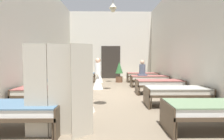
{
  "coord_description": "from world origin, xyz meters",
  "views": [
    {
      "loc": [
        -0.09,
        -7.18,
        1.42
      ],
      "look_at": [
        0.0,
        -0.56,
        1.02
      ],
      "focal_mm": 28.34,
      "sensor_mm": 36.0,
      "label": 1
    }
  ],
  "objects_px": {
    "bed_left_row_4": "(80,75)",
    "nurse_far_aisle": "(98,78)",
    "bed_left_row_0": "(13,110)",
    "bed_right_row_3": "(149,78)",
    "potted_plant": "(119,71)",
    "privacy_screen": "(59,91)",
    "bed_right_row_2": "(159,83)",
    "bed_left_row_3": "(73,78)",
    "bed_right_row_4": "(142,75)",
    "bed_right_row_1": "(177,92)",
    "patient_seated_primary": "(142,70)",
    "bed_left_row_1": "(48,92)",
    "nurse_mid_aisle": "(99,74)",
    "nurse_near_aisle": "(85,92)",
    "bed_right_row_0": "(214,109)",
    "bed_left_row_2": "(64,83)"
  },
  "relations": [
    {
      "from": "potted_plant",
      "to": "bed_left_row_2",
      "type": "bearing_deg",
      "value": -123.68
    },
    {
      "from": "bed_left_row_4",
      "to": "potted_plant",
      "type": "relative_size",
      "value": 1.5
    },
    {
      "from": "bed_left_row_3",
      "to": "privacy_screen",
      "type": "relative_size",
      "value": 1.12
    },
    {
      "from": "bed_left_row_3",
      "to": "privacy_screen",
      "type": "xyz_separation_m",
      "value": [
        0.95,
        -5.88,
        0.41
      ]
    },
    {
      "from": "bed_left_row_0",
      "to": "bed_right_row_3",
      "type": "bearing_deg",
      "value": 55.53
    },
    {
      "from": "nurse_mid_aisle",
      "to": "nurse_far_aisle",
      "type": "bearing_deg",
      "value": -1.7
    },
    {
      "from": "bed_left_row_3",
      "to": "bed_right_row_4",
      "type": "relative_size",
      "value": 1.0
    },
    {
      "from": "patient_seated_primary",
      "to": "bed_left_row_3",
      "type": "bearing_deg",
      "value": -179.41
    },
    {
      "from": "bed_left_row_3",
      "to": "nurse_near_aisle",
      "type": "distance_m",
      "value": 4.51
    },
    {
      "from": "bed_right_row_2",
      "to": "bed_left_row_3",
      "type": "xyz_separation_m",
      "value": [
        -3.91,
        1.9,
        0.0
      ]
    },
    {
      "from": "bed_left_row_1",
      "to": "bed_right_row_4",
      "type": "bearing_deg",
      "value": 55.53
    },
    {
      "from": "bed_right_row_4",
      "to": "privacy_screen",
      "type": "relative_size",
      "value": 1.12
    },
    {
      "from": "bed_right_row_4",
      "to": "bed_right_row_1",
      "type": "bearing_deg",
      "value": -90.0
    },
    {
      "from": "bed_left_row_1",
      "to": "bed_left_row_2",
      "type": "distance_m",
      "value": 1.9
    },
    {
      "from": "bed_left_row_1",
      "to": "bed_right_row_4",
      "type": "distance_m",
      "value": 6.91
    },
    {
      "from": "bed_right_row_4",
      "to": "nurse_near_aisle",
      "type": "height_order",
      "value": "nurse_near_aisle"
    },
    {
      "from": "bed_left_row_0",
      "to": "bed_left_row_2",
      "type": "relative_size",
      "value": 1.0
    },
    {
      "from": "bed_left_row_1",
      "to": "nurse_mid_aisle",
      "type": "height_order",
      "value": "nurse_mid_aisle"
    },
    {
      "from": "potted_plant",
      "to": "privacy_screen",
      "type": "relative_size",
      "value": 0.74
    },
    {
      "from": "bed_right_row_2",
      "to": "bed_left_row_4",
      "type": "relative_size",
      "value": 1.0
    },
    {
      "from": "bed_right_row_2",
      "to": "nurse_near_aisle",
      "type": "height_order",
      "value": "nurse_near_aisle"
    },
    {
      "from": "bed_left_row_4",
      "to": "nurse_near_aisle",
      "type": "xyz_separation_m",
      "value": [
        1.21,
        -6.24,
        0.09
      ]
    },
    {
      "from": "bed_left_row_0",
      "to": "potted_plant",
      "type": "xyz_separation_m",
      "value": [
        2.46,
        7.49,
        0.26
      ]
    },
    {
      "from": "bed_left_row_0",
      "to": "bed_left_row_3",
      "type": "xyz_separation_m",
      "value": [
        0.0,
        5.7,
        0.0
      ]
    },
    {
      "from": "bed_left_row_0",
      "to": "bed_right_row_3",
      "type": "xyz_separation_m",
      "value": [
        3.91,
        5.7,
        0.0
      ]
    },
    {
      "from": "bed_left_row_0",
      "to": "bed_left_row_4",
      "type": "bearing_deg",
      "value": 90.0
    },
    {
      "from": "bed_right_row_0",
      "to": "bed_right_row_1",
      "type": "bearing_deg",
      "value": 90.0
    },
    {
      "from": "bed_right_row_1",
      "to": "patient_seated_primary",
      "type": "distance_m",
      "value": 3.88
    },
    {
      "from": "bed_right_row_1",
      "to": "nurse_near_aisle",
      "type": "height_order",
      "value": "nurse_near_aisle"
    },
    {
      "from": "bed_right_row_0",
      "to": "bed_right_row_4",
      "type": "relative_size",
      "value": 1.0
    },
    {
      "from": "bed_right_row_3",
      "to": "nurse_far_aisle",
      "type": "height_order",
      "value": "nurse_far_aisle"
    },
    {
      "from": "nurse_mid_aisle",
      "to": "patient_seated_primary",
      "type": "bearing_deg",
      "value": 50.79
    },
    {
      "from": "bed_right_row_2",
      "to": "bed_left_row_4",
      "type": "height_order",
      "value": "same"
    },
    {
      "from": "bed_left_row_4",
      "to": "nurse_far_aisle",
      "type": "height_order",
      "value": "nurse_far_aisle"
    },
    {
      "from": "bed_right_row_2",
      "to": "bed_left_row_3",
      "type": "height_order",
      "value": "same"
    },
    {
      "from": "bed_right_row_0",
      "to": "bed_left_row_4",
      "type": "distance_m",
      "value": 8.55
    },
    {
      "from": "bed_left_row_3",
      "to": "nurse_mid_aisle",
      "type": "relative_size",
      "value": 1.28
    },
    {
      "from": "bed_left_row_1",
      "to": "patient_seated_primary",
      "type": "distance_m",
      "value": 5.25
    },
    {
      "from": "nurse_mid_aisle",
      "to": "bed_right_row_2",
      "type": "bearing_deg",
      "value": 33.04
    },
    {
      "from": "patient_seated_primary",
      "to": "nurse_near_aisle",
      "type": "bearing_deg",
      "value": -118.25
    },
    {
      "from": "bed_left_row_0",
      "to": "patient_seated_primary",
      "type": "height_order",
      "value": "patient_seated_primary"
    },
    {
      "from": "bed_left_row_0",
      "to": "privacy_screen",
      "type": "relative_size",
      "value": 1.12
    },
    {
      "from": "nurse_far_aisle",
      "to": "bed_left_row_1",
      "type": "bearing_deg",
      "value": 125.0
    },
    {
      "from": "bed_right_row_1",
      "to": "bed_left_row_4",
      "type": "xyz_separation_m",
      "value": [
        -3.91,
        5.7,
        0.0
      ]
    },
    {
      "from": "bed_left_row_0",
      "to": "bed_right_row_1",
      "type": "distance_m",
      "value": 4.35
    },
    {
      "from": "bed_right_row_0",
      "to": "nurse_far_aisle",
      "type": "height_order",
      "value": "nurse_far_aisle"
    },
    {
      "from": "patient_seated_primary",
      "to": "potted_plant",
      "type": "xyz_separation_m",
      "value": [
        -1.1,
        1.76,
        -0.17
      ]
    },
    {
      "from": "bed_left_row_2",
      "to": "bed_right_row_4",
      "type": "height_order",
      "value": "same"
    },
    {
      "from": "bed_left_row_3",
      "to": "potted_plant",
      "type": "xyz_separation_m",
      "value": [
        2.46,
        1.79,
        0.26
      ]
    },
    {
      "from": "bed_left_row_1",
      "to": "potted_plant",
      "type": "height_order",
      "value": "potted_plant"
    }
  ]
}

